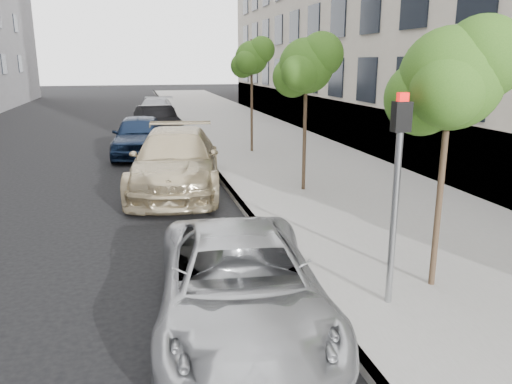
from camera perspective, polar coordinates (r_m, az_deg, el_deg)
name	(u,v)px	position (r m, az deg, el deg)	size (l,w,h in m)	color
ground	(267,372)	(6.50, 1.27, -19.87)	(160.00, 160.00, 0.00)	black
sidewalk	(233,124)	(29.94, -2.60, 7.73)	(6.40, 72.00, 0.14)	gray
curb	(181,126)	(29.51, -8.61, 7.48)	(0.15, 72.00, 0.14)	#9E9B93
tree_near	(453,78)	(8.12, 21.55, 12.01)	(1.83, 1.63, 4.21)	#38281C
tree_mid	(307,66)	(13.96, 5.87, 14.17)	(1.80, 1.60, 4.33)	#38281C
tree_far	(252,58)	(20.21, -0.43, 15.08)	(1.66, 1.46, 4.51)	#38281C
signal_pole	(397,176)	(7.40, 15.82, 1.75)	(0.25, 0.19, 3.14)	#939699
minivan	(240,284)	(7.08, -1.82, -10.50)	(2.24, 4.87, 1.35)	#B0B2B5
suv	(176,161)	(14.78, -9.13, 3.55)	(2.47, 6.08, 1.76)	#C8B68E
sedan_blue	(139,135)	(20.69, -13.22, 6.31)	(1.92, 4.77, 1.62)	#0F1C35
sedan_black	(157,121)	(25.98, -11.21, 7.94)	(1.61, 4.63, 1.53)	black
sedan_rear	(156,111)	(31.49, -11.37, 9.07)	(2.14, 5.25, 1.52)	#A1A3A9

